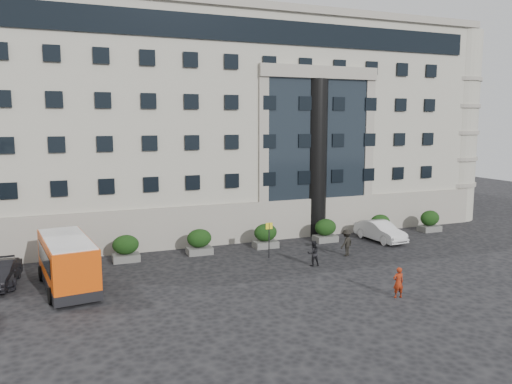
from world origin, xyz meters
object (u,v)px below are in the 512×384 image
(hedge_c, at_px, (266,236))
(pedestrian_c, at_px, (346,243))
(pedestrian_a, at_px, (398,282))
(parked_car_b, at_px, (0,274))
(parked_car_c, at_px, (1,274))
(hedge_d, at_px, (325,230))
(hedge_e, at_px, (380,225))
(minibus, at_px, (67,261))
(hedge_b, at_px, (199,242))
(white_taxi, at_px, (380,231))
(hedge_f, at_px, (430,221))
(pedestrian_b, at_px, (313,253))
(hedge_a, at_px, (126,248))
(bus_stop_sign, at_px, (269,234))

(hedge_c, height_order, pedestrian_c, pedestrian_c)
(hedge_c, xyz_separation_m, pedestrian_a, (2.49, -12.80, -0.08))
(parked_car_b, bearing_deg, parked_car_c, 98.60)
(hedge_d, height_order, pedestrian_a, hedge_d)
(hedge_d, bearing_deg, hedge_e, 0.00)
(hedge_e, relative_size, parked_car_b, 0.41)
(hedge_d, bearing_deg, minibus, -166.90)
(hedge_b, height_order, white_taxi, hedge_b)
(hedge_f, bearing_deg, white_taxi, -167.27)
(hedge_f, bearing_deg, hedge_b, 180.00)
(minibus, height_order, parked_car_c, minibus)
(hedge_b, height_order, hedge_e, same)
(hedge_e, distance_m, pedestrian_a, 15.05)
(hedge_c, height_order, pedestrian_b, hedge_c)
(hedge_c, xyz_separation_m, hedge_f, (15.60, 0.00, 0.00))
(hedge_c, distance_m, parked_car_c, 18.05)
(hedge_a, xyz_separation_m, hedge_b, (5.20, 0.00, 0.00))
(pedestrian_c, bearing_deg, hedge_d, -126.72)
(hedge_d, bearing_deg, parked_car_c, -174.37)
(hedge_f, relative_size, pedestrian_b, 1.08)
(hedge_a, bearing_deg, bus_stop_sign, -16.42)
(bus_stop_sign, relative_size, pedestrian_c, 1.32)
(hedge_a, xyz_separation_m, hedge_d, (15.60, 0.00, 0.00))
(parked_car_c, relative_size, pedestrian_a, 2.48)
(bus_stop_sign, distance_m, parked_car_b, 17.03)
(hedge_c, height_order, white_taxi, hedge_c)
(white_taxi, distance_m, pedestrian_c, 5.78)
(hedge_e, xyz_separation_m, parked_car_b, (-28.30, -2.70, -0.20))
(hedge_d, height_order, pedestrian_b, hedge_d)
(hedge_c, relative_size, white_taxi, 0.38)
(bus_stop_sign, bearing_deg, white_taxi, 7.75)
(white_taxi, distance_m, pedestrian_b, 9.40)
(hedge_b, height_order, parked_car_b, hedge_b)
(white_taxi, bearing_deg, pedestrian_b, -157.39)
(hedge_c, bearing_deg, hedge_a, 180.00)
(minibus, relative_size, parked_car_c, 1.72)
(hedge_d, bearing_deg, hedge_f, 0.00)
(parked_car_c, xyz_separation_m, pedestrian_b, (18.97, -3.41, 0.24))
(hedge_c, bearing_deg, hedge_b, 180.00)
(hedge_b, bearing_deg, pedestrian_b, -42.20)
(hedge_e, distance_m, pedestrian_c, 7.36)
(hedge_b, distance_m, parked_car_c, 12.91)
(hedge_f, relative_size, white_taxi, 0.38)
(hedge_c, bearing_deg, bus_stop_sign, -107.82)
(parked_car_b, distance_m, pedestrian_b, 19.21)
(pedestrian_a, distance_m, pedestrian_c, 8.69)
(hedge_c, bearing_deg, pedestrian_c, -44.22)
(minibus, distance_m, white_taxi, 23.86)
(pedestrian_c, bearing_deg, hedge_c, -71.21)
(hedge_f, bearing_deg, pedestrian_b, -158.62)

